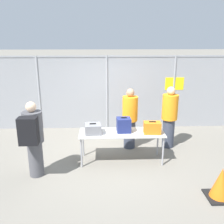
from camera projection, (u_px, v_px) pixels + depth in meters
ground_plane at (109, 157)px, 6.25m from camera, size 120.00×120.00×0.00m
fence_section at (107, 91)px, 7.96m from camera, size 8.67×0.07×2.34m
inspection_table at (122, 134)px, 5.88m from camera, size 1.99×0.69×0.73m
suitcase_grey at (93, 129)px, 5.76m from camera, size 0.40×0.38×0.25m
suitcase_navy at (124, 125)px, 5.86m from camera, size 0.33×0.31×0.36m
suitcase_orange at (152, 128)px, 5.77m from camera, size 0.40×0.27×0.30m
traveler_hooded at (33, 137)px, 5.12m from camera, size 0.41×0.63×1.64m
security_worker_near at (130, 118)px, 6.56m from camera, size 0.40×0.40×1.62m
security_worker_far at (169, 117)px, 6.61m from camera, size 0.41×0.41×1.66m
utility_trailer at (127, 97)px, 10.82m from camera, size 3.52×2.13×0.65m
traffic_cone at (221, 184)px, 4.58m from camera, size 0.49×0.49×0.61m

